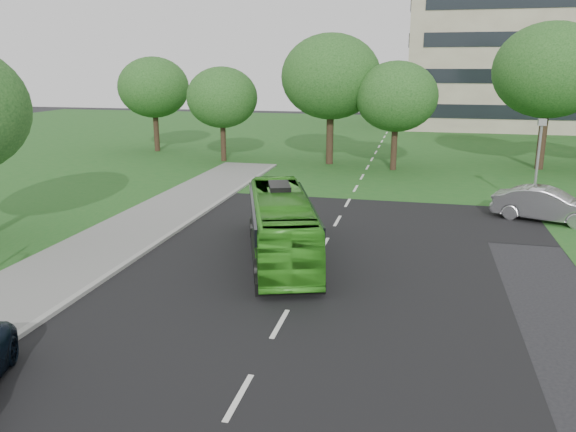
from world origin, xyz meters
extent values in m
plane|color=black|center=(0.00, 0.00, 0.00)|extent=(160.00, 160.00, 0.00)
cube|color=black|center=(0.00, 20.00, 0.01)|extent=(14.00, 120.00, 0.01)
cube|color=black|center=(0.00, 14.00, 0.01)|extent=(80.00, 12.00, 0.01)
cube|color=silver|center=(0.00, 15.00, 0.02)|extent=(0.15, 90.00, 0.01)
cube|color=gray|center=(-7.10, -5.00, 0.07)|extent=(0.25, 60.00, 0.15)
cube|color=#1D551C|center=(0.00, 45.00, 0.01)|extent=(120.00, 60.00, 0.01)
cube|color=black|center=(1.95, 62.00, 12.50)|extent=(0.10, 18.40, 23.00)
cylinder|color=black|center=(-11.84, 26.42, 1.43)|extent=(0.43, 0.43, 2.87)
ellipsoid|color=#154115|center=(-11.84, 26.42, 5.14)|extent=(5.69, 5.69, 4.84)
cylinder|color=black|center=(-3.13, 26.97, 1.86)|extent=(0.56, 0.56, 3.73)
ellipsoid|color=#154115|center=(-3.13, 26.97, 6.79)|extent=(7.66, 7.66, 6.51)
cylinder|color=black|center=(1.97, 25.44, 1.51)|extent=(0.45, 0.45, 3.02)
ellipsoid|color=#154115|center=(1.97, 25.44, 5.42)|extent=(6.00, 6.00, 5.10)
cylinder|color=black|center=(12.73, 28.23, 2.02)|extent=(0.61, 0.61, 4.03)
ellipsoid|color=#154115|center=(12.73, 28.23, 7.27)|extent=(8.11, 8.11, 6.89)
cylinder|color=black|center=(-19.67, 30.32, 1.61)|extent=(0.48, 0.48, 3.22)
ellipsoid|color=#154115|center=(-19.67, 30.32, 5.74)|extent=(6.31, 6.31, 5.36)
imported|color=#34911F|center=(-1.48, 4.19, 1.32)|extent=(5.06, 9.67, 2.63)
imported|color=#ACABB0|center=(10.19, 12.45, 0.84)|extent=(5.41, 3.43, 1.68)
cylinder|color=gray|center=(10.00, 14.86, 2.30)|extent=(0.14, 0.14, 4.60)
cube|color=gray|center=(10.00, 14.86, 4.71)|extent=(0.48, 0.44, 0.34)
camera|label=1|loc=(3.77, -17.06, 7.52)|focal=35.00mm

